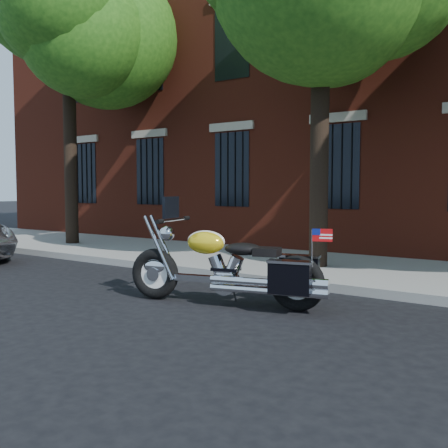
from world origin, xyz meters
The scene contains 6 objects.
ground centered at (0.00, 0.00, 0.00)m, with size 120.00×120.00×0.00m, color black.
curb centered at (0.00, 1.38, 0.07)m, with size 40.00×0.16×0.15m, color gray.
sidewalk centered at (0.00, 3.26, 0.07)m, with size 40.00×3.60×0.15m, color gray.
building centered at (0.00, 10.06, 6.00)m, with size 26.00×10.08×12.00m.
tree_left centered at (-7.08, 2.96, 6.18)m, with size 4.12×3.92×8.54m.
motorcycle centered at (0.64, -0.36, 0.53)m, with size 3.10×1.32×1.56m.
Camera 1 is at (4.54, -6.21, 1.67)m, focal length 40.00 mm.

